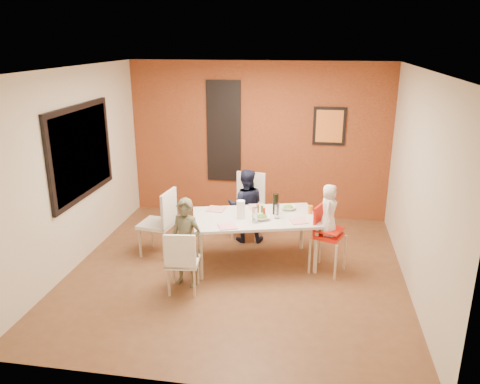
% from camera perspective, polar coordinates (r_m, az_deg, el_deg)
% --- Properties ---
extents(ground, '(4.50, 4.50, 0.00)m').
position_cam_1_polar(ground, '(6.53, -0.43, -9.60)').
color(ground, brown).
rests_on(ground, ground).
extents(ceiling, '(4.50, 4.50, 0.02)m').
position_cam_1_polar(ceiling, '(5.78, -0.50, 14.76)').
color(ceiling, white).
rests_on(ceiling, wall_back).
extents(wall_back, '(4.50, 0.02, 2.70)m').
position_cam_1_polar(wall_back, '(8.18, 2.23, 6.26)').
color(wall_back, beige).
rests_on(wall_back, ground).
extents(wall_front, '(4.50, 0.02, 2.70)m').
position_cam_1_polar(wall_front, '(3.96, -6.05, -7.37)').
color(wall_front, beige).
rests_on(wall_front, ground).
extents(wall_left, '(0.02, 4.50, 2.70)m').
position_cam_1_polar(wall_left, '(6.76, -19.63, 2.60)').
color(wall_left, beige).
rests_on(wall_left, ground).
extents(wall_right, '(0.02, 4.50, 2.70)m').
position_cam_1_polar(wall_right, '(6.07, 20.96, 0.72)').
color(wall_right, beige).
rests_on(wall_right, ground).
extents(brick_accent_wall, '(4.50, 0.02, 2.70)m').
position_cam_1_polar(brick_accent_wall, '(8.16, 2.21, 6.23)').
color(brick_accent_wall, maroon).
rests_on(brick_accent_wall, ground).
extents(picture_window_frame, '(0.05, 1.70, 1.30)m').
position_cam_1_polar(picture_window_frame, '(6.87, -18.80, 4.65)').
color(picture_window_frame, black).
rests_on(picture_window_frame, wall_left).
extents(picture_window_pane, '(0.02, 1.55, 1.15)m').
position_cam_1_polar(picture_window_pane, '(6.86, -18.69, 4.65)').
color(picture_window_pane, black).
rests_on(picture_window_pane, wall_left).
extents(glassblock_strip, '(0.55, 0.03, 1.70)m').
position_cam_1_polar(glassblock_strip, '(8.21, -1.98, 7.37)').
color(glassblock_strip, silver).
rests_on(glassblock_strip, wall_back).
extents(glassblock_surround, '(0.60, 0.03, 1.76)m').
position_cam_1_polar(glassblock_surround, '(8.20, -1.99, 7.37)').
color(glassblock_surround, black).
rests_on(glassblock_surround, wall_back).
extents(art_print_frame, '(0.54, 0.03, 0.64)m').
position_cam_1_polar(art_print_frame, '(8.02, 10.84, 7.89)').
color(art_print_frame, black).
rests_on(art_print_frame, wall_back).
extents(art_print_canvas, '(0.44, 0.01, 0.54)m').
position_cam_1_polar(art_print_canvas, '(8.01, 10.84, 7.87)').
color(art_print_canvas, orange).
rests_on(art_print_canvas, wall_back).
extents(dining_table, '(1.89, 1.36, 0.71)m').
position_cam_1_polar(dining_table, '(6.50, 1.85, -3.50)').
color(dining_table, silver).
rests_on(dining_table, ground).
extents(chair_near, '(0.43, 0.43, 0.84)m').
position_cam_1_polar(chair_near, '(5.85, -7.11, -8.15)').
color(chair_near, white).
rests_on(chair_near, ground).
extents(chair_far, '(0.53, 0.53, 1.02)m').
position_cam_1_polar(chair_far, '(7.48, 1.09, -1.12)').
color(chair_far, silver).
rests_on(chair_far, ground).
extents(chair_left, '(0.52, 0.52, 0.99)m').
position_cam_1_polar(chair_left, '(6.88, -9.50, -3.30)').
color(chair_left, white).
rests_on(chair_left, ground).
extents(high_chair, '(0.51, 0.51, 0.94)m').
position_cam_1_polar(high_chair, '(6.41, 10.40, -4.91)').
color(high_chair, red).
rests_on(high_chair, ground).
extents(child_near, '(0.48, 0.37, 1.17)m').
position_cam_1_polar(child_near, '(6.00, -6.61, -6.17)').
color(child_near, '#51503A').
rests_on(child_near, ground).
extents(child_far, '(0.62, 0.51, 1.16)m').
position_cam_1_polar(child_far, '(7.25, 0.71, -1.66)').
color(child_far, black).
rests_on(child_far, ground).
extents(toddler, '(0.27, 0.37, 0.70)m').
position_cam_1_polar(toddler, '(6.27, 10.77, -2.14)').
color(toddler, silver).
rests_on(toddler, high_chair).
extents(plate_near_left, '(0.30, 0.30, 0.01)m').
position_cam_1_polar(plate_near_left, '(6.13, -1.54, -4.20)').
color(plate_near_left, white).
rests_on(plate_near_left, dining_table).
extents(plate_far_mid, '(0.27, 0.27, 0.01)m').
position_cam_1_polar(plate_far_mid, '(6.83, 2.06, -1.78)').
color(plate_far_mid, white).
rests_on(plate_far_mid, dining_table).
extents(plate_near_right, '(0.27, 0.27, 0.01)m').
position_cam_1_polar(plate_near_right, '(6.35, 7.20, -3.54)').
color(plate_near_right, white).
rests_on(plate_near_right, dining_table).
extents(plate_far_left, '(0.27, 0.27, 0.01)m').
position_cam_1_polar(plate_far_left, '(6.73, -2.94, -2.09)').
color(plate_far_left, silver).
rests_on(plate_far_left, dining_table).
extents(salad_bowl_a, '(0.29, 0.29, 0.05)m').
position_cam_1_polar(salad_bowl_a, '(6.37, 2.66, -3.13)').
color(salad_bowl_a, white).
rests_on(salad_bowl_a, dining_table).
extents(salad_bowl_b, '(0.21, 0.21, 0.05)m').
position_cam_1_polar(salad_bowl_b, '(6.75, 5.89, -1.94)').
color(salad_bowl_b, white).
rests_on(salad_bowl_b, dining_table).
extents(wine_bottle, '(0.08, 0.08, 0.30)m').
position_cam_1_polar(wine_bottle, '(6.53, 4.36, -1.47)').
color(wine_bottle, black).
rests_on(wine_bottle, dining_table).
extents(wine_glass_a, '(0.07, 0.07, 0.21)m').
position_cam_1_polar(wine_glass_a, '(6.23, 1.81, -2.82)').
color(wine_glass_a, silver).
rests_on(wine_glass_a, dining_table).
extents(wine_glass_b, '(0.07, 0.07, 0.19)m').
position_cam_1_polar(wine_glass_b, '(6.40, 4.53, -2.37)').
color(wine_glass_b, white).
rests_on(wine_glass_b, dining_table).
extents(paper_towel_roll, '(0.11, 0.11, 0.25)m').
position_cam_1_polar(paper_towel_roll, '(6.37, 0.09, -2.14)').
color(paper_towel_roll, white).
rests_on(paper_towel_roll, dining_table).
extents(condiment_red, '(0.03, 0.03, 0.13)m').
position_cam_1_polar(condiment_red, '(6.43, 2.96, -2.51)').
color(condiment_red, red).
rests_on(condiment_red, dining_table).
extents(condiment_green, '(0.04, 0.04, 0.14)m').
position_cam_1_polar(condiment_green, '(6.48, 2.70, -2.29)').
color(condiment_green, '#2B6F25').
rests_on(condiment_green, dining_table).
extents(condiment_brown, '(0.04, 0.04, 0.15)m').
position_cam_1_polar(condiment_brown, '(6.51, 2.18, -2.15)').
color(condiment_brown, brown).
rests_on(condiment_brown, dining_table).
extents(sippy_cup, '(0.07, 0.07, 0.12)m').
position_cam_1_polar(sippy_cup, '(6.63, 8.56, -2.13)').
color(sippy_cup, orange).
rests_on(sippy_cup, dining_table).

